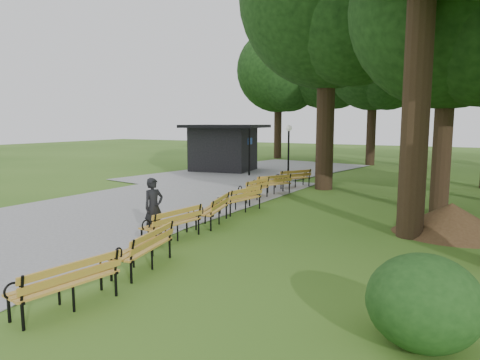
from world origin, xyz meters
The scene contains 16 objects.
ground centered at (0.00, 0.00, 0.00)m, with size 100.00×100.00×0.00m, color #38641C.
path centered at (-4.00, 3.00, 0.03)m, with size 12.00×38.00×0.06m, color gray.
person centered at (-0.47, -0.87, 0.79)m, with size 0.58×0.38×1.59m, color black.
kiosk centered at (-6.94, 13.63, 1.45)m, with size 4.64×4.03×2.90m, color black, non-canonical shape.
lamp_post centered at (-1.52, 11.16, 2.12)m, with size 0.32×0.32×2.92m.
dirt_mound centered at (6.57, 3.13, 0.44)m, with size 2.58×2.58×0.88m, color #47301C.
bench_0 centered at (1.25, -5.17, 0.44)m, with size 1.90×0.64×0.88m, color #C1892C, non-canonical shape.
bench_1 centered at (1.04, -3.05, 0.44)m, with size 1.90×0.64×0.88m, color #C1892C, non-canonical shape.
bench_2 centered at (0.18, -0.95, 0.44)m, with size 1.90×0.64×0.88m, color #C1892C, non-canonical shape.
bench_3 centered at (0.16, 1.06, 0.44)m, with size 1.90×0.64×0.88m, color #C1892C, non-canonical shape.
bench_4 centered at (0.04, 3.09, 0.44)m, with size 1.90×0.64×0.88m, color #C1892C, non-canonical shape.
bench_5 centered at (-0.59, 5.20, 0.44)m, with size 1.90×0.64×0.88m, color #C1892C, non-canonical shape.
bench_6 centered at (-0.53, 6.85, 0.44)m, with size 1.90×0.64×0.88m, color #C1892C, non-canonical shape.
bench_7 centered at (-0.46, 9.10, 0.44)m, with size 1.90×0.64×0.88m, color #C1892C, non-canonical shape.
lawn_tree_1 centered at (6.06, 5.90, 6.60)m, with size 6.33×6.33×9.80m.
shrub_0 centered at (6.56, -3.71, 0.00)m, with size 1.53×1.53×1.30m, color #193D14.
Camera 1 is at (7.06, -9.80, 3.07)m, focal length 32.48 mm.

